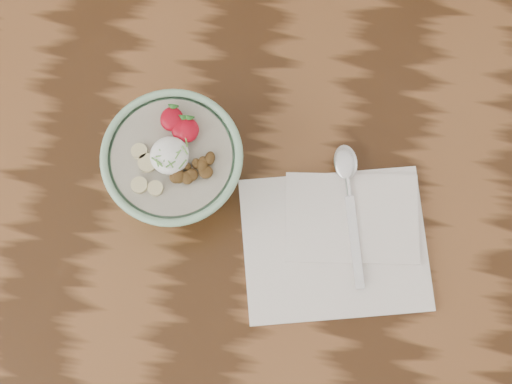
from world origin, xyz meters
The scene contains 4 objects.
table centered at (0.00, 0.00, 65.70)cm, with size 160.00×90.00×75.00cm.
breakfast_bowl centered at (-5.72, -6.04, 80.81)cm, with size 17.11×17.11×11.41cm.
napkin centered at (15.79, -11.82, 75.60)cm, with size 26.72×23.27×1.43cm.
spoon centered at (16.13, -4.45, 76.84)cm, with size 6.09×18.82×0.98cm.
Camera 1 is at (7.31, -28.53, 165.67)cm, focal length 50.00 mm.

